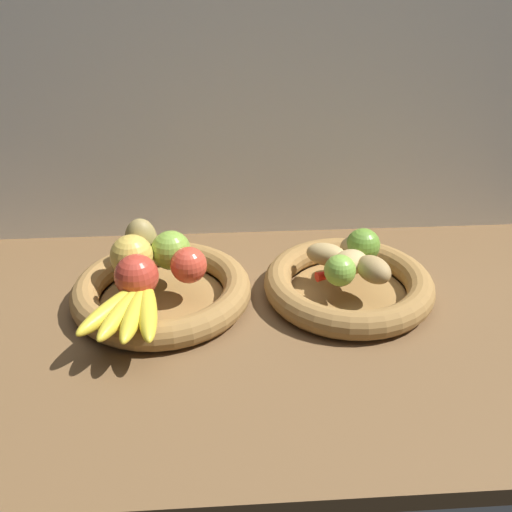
# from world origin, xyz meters

# --- Properties ---
(ground_plane) EXTENTS (1.40, 0.90, 0.03)m
(ground_plane) POSITION_xyz_m (0.00, 0.00, -0.01)
(ground_plane) COLOR brown
(back_wall) EXTENTS (1.40, 0.03, 0.55)m
(back_wall) POSITION_xyz_m (0.00, 0.30, 0.28)
(back_wall) COLOR silver
(back_wall) RESTS_ON ground_plane
(fruit_bowl_left) EXTENTS (0.33, 0.33, 0.05)m
(fruit_bowl_left) POSITION_xyz_m (-0.18, 0.00, 0.02)
(fruit_bowl_left) COLOR olive
(fruit_bowl_left) RESTS_ON ground_plane
(fruit_bowl_right) EXTENTS (0.32, 0.32, 0.05)m
(fruit_bowl_right) POSITION_xyz_m (0.17, 0.00, 0.02)
(fruit_bowl_right) COLOR olive
(fruit_bowl_right) RESTS_ON ground_plane
(apple_red_right) EXTENTS (0.07, 0.07, 0.07)m
(apple_red_right) POSITION_xyz_m (-0.13, -0.01, 0.09)
(apple_red_right) COLOR #CC422D
(apple_red_right) RESTS_ON fruit_bowl_left
(apple_red_front) EXTENTS (0.08, 0.08, 0.08)m
(apple_red_front) POSITION_xyz_m (-0.21, -0.05, 0.09)
(apple_red_front) COLOR #B73828
(apple_red_front) RESTS_ON fruit_bowl_left
(apple_green_back) EXTENTS (0.07, 0.07, 0.07)m
(apple_green_back) POSITION_xyz_m (-0.16, 0.04, 0.09)
(apple_green_back) COLOR #7AA338
(apple_green_back) RESTS_ON fruit_bowl_left
(apple_golden_left) EXTENTS (0.08, 0.08, 0.08)m
(apple_golden_left) POSITION_xyz_m (-0.23, 0.02, 0.09)
(apple_golden_left) COLOR gold
(apple_golden_left) RESTS_ON fruit_bowl_left
(pear_brown) EXTENTS (0.07, 0.06, 0.09)m
(pear_brown) POSITION_xyz_m (-0.22, 0.07, 0.10)
(pear_brown) COLOR olive
(pear_brown) RESTS_ON fruit_bowl_left
(banana_bunch_front) EXTENTS (0.14, 0.19, 0.03)m
(banana_bunch_front) POSITION_xyz_m (-0.22, -0.12, 0.07)
(banana_bunch_front) COLOR yellow
(banana_bunch_front) RESTS_ON fruit_bowl_left
(potato_small) EXTENTS (0.08, 0.09, 0.05)m
(potato_small) POSITION_xyz_m (0.21, -0.03, 0.08)
(potato_small) COLOR #A38451
(potato_small) RESTS_ON fruit_bowl_right
(potato_oblong) EXTENTS (0.09, 0.07, 0.04)m
(potato_oblong) POSITION_xyz_m (0.13, 0.03, 0.07)
(potato_oblong) COLOR tan
(potato_oblong) RESTS_ON fruit_bowl_right
(potato_back) EXTENTS (0.08, 0.08, 0.05)m
(potato_back) POSITION_xyz_m (0.19, 0.05, 0.08)
(potato_back) COLOR #A38451
(potato_back) RESTS_ON fruit_bowl_right
(potato_large) EXTENTS (0.09, 0.09, 0.04)m
(potato_large) POSITION_xyz_m (0.17, 0.00, 0.07)
(potato_large) COLOR tan
(potato_large) RESTS_ON fruit_bowl_right
(lime_near) EXTENTS (0.06, 0.06, 0.06)m
(lime_near) POSITION_xyz_m (0.14, -0.04, 0.08)
(lime_near) COLOR #7AAD3D
(lime_near) RESTS_ON fruit_bowl_right
(lime_far) EXTENTS (0.07, 0.07, 0.07)m
(lime_far) POSITION_xyz_m (0.21, 0.04, 0.08)
(lime_far) COLOR olive
(lime_far) RESTS_ON fruit_bowl_right
(chili_pepper) EXTENTS (0.11, 0.05, 0.02)m
(chili_pepper) POSITION_xyz_m (0.16, -0.01, 0.06)
(chili_pepper) COLOR red
(chili_pepper) RESTS_ON fruit_bowl_right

